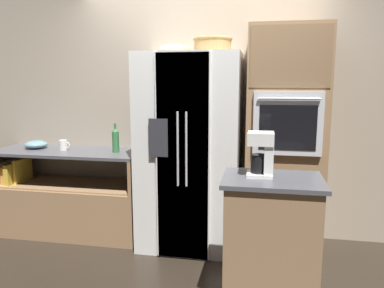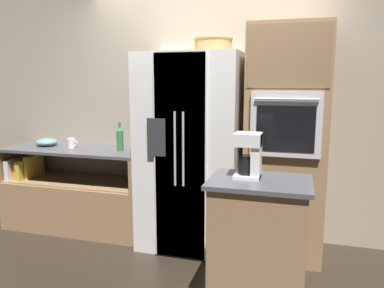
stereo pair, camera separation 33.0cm
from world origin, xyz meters
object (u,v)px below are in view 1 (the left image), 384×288
Objects in this scene: bottle_tall at (116,140)px; wall_oven at (284,142)px; wicker_basket at (213,44)px; fruit_bowl at (174,49)px; coffee_maker at (263,153)px; refrigerator at (190,152)px; mixing_bowl at (36,144)px; mug at (63,145)px.

wall_oven is at bearing 0.10° from bottle_tall.
wicker_basket is 1.25× the size of fruit_bowl.
bottle_tall is 1.76m from coffee_maker.
refrigerator is 6.50× the size of fruit_bowl.
fruit_bowl reaches higher than mixing_bowl.
wicker_basket is 1.52× the size of mixing_bowl.
mug is (-0.58, 0.01, -0.08)m from bottle_tall.
fruit_bowl is 1.51m from coffee_maker.
bottle_tall is at bearing -179.90° from wall_oven.
mug is at bearing 179.84° from wall_oven.
mixing_bowl is at bearing 176.75° from bottle_tall.
bottle_tall is 1.25× the size of mixing_bowl.
fruit_bowl is at bearing 172.95° from wicker_basket.
mug is 2.28m from coffee_maker.
fruit_bowl is at bearing 179.89° from wall_oven.
wall_oven is 5.81× the size of wicker_basket.
fruit_bowl is at bearing 131.14° from coffee_maker.
mug is 0.35m from mixing_bowl.
refrigerator is 1.17m from coffee_maker.
wall_oven is 6.80× the size of coffee_maker.
wall_oven is 1.00m from coffee_maker.
mixing_bowl is at bearing 177.20° from wicker_basket.
bottle_tall is (-0.78, 0.04, 0.09)m from refrigerator.
coffee_maker is (2.40, -1.02, 0.19)m from mixing_bowl.
mug is at bearing 179.79° from fruit_bowl.
mug is at bearing 178.16° from wicker_basket.
wall_oven is 1.67m from bottle_tall.
wicker_basket reaches higher than mixing_bowl.
wall_oven reaches higher than wicker_basket.
mug is at bearing -7.16° from mixing_bowl.
wall_oven is 7.11× the size of bottle_tall.
wall_oven is (0.89, 0.05, 0.12)m from refrigerator.
mixing_bowl is at bearing 178.22° from fruit_bowl.
wicker_basket is at bearing -2.38° from bottle_tall.
coffee_maker is (0.69, -0.93, 0.20)m from refrigerator.
refrigerator is 0.89× the size of wall_oven.
wall_oven is 8.85× the size of mixing_bowl.
bottle_tall is (-1.67, -0.00, -0.03)m from wall_oven.
fruit_bowl reaches higher than bottle_tall.
mug is (-1.20, 0.00, -0.96)m from fruit_bowl.
coffee_maker reaches higher than bottle_tall.
mug is (-1.36, 0.05, 0.01)m from refrigerator.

